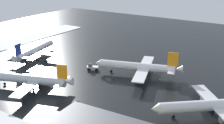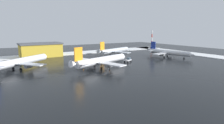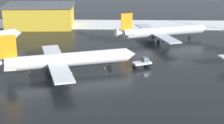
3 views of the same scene
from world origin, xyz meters
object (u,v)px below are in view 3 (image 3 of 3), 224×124
(pushback_tug, at_px, (143,62))
(airplane_parked_portside, at_px, (162,31))
(ground_crew_beside_wing, at_px, (53,75))
(ground_crew_by_nose_gear, at_px, (72,75))
(airplane_parked_starboard, at_px, (65,60))
(traffic_cone_mid_line, at_px, (105,68))
(traffic_cone_near_nose, at_px, (29,72))
(cargo_hangar, at_px, (40,16))

(pushback_tug, bearing_deg, airplane_parked_portside, 49.39)
(ground_crew_beside_wing, distance_m, ground_crew_by_nose_gear, 4.30)
(ground_crew_by_nose_gear, bearing_deg, airplane_parked_starboard, 106.36)
(ground_crew_by_nose_gear, relative_size, traffic_cone_mid_line, 3.11)
(airplane_parked_portside, bearing_deg, traffic_cone_near_nose, -157.89)
(airplane_parked_portside, relative_size, pushback_tug, 6.16)
(airplane_parked_starboard, relative_size, ground_crew_beside_wing, 19.63)
(traffic_cone_near_nose, height_order, traffic_cone_mid_line, same)
(cargo_hangar, bearing_deg, airplane_parked_portside, 153.19)
(airplane_parked_starboard, height_order, ground_crew_beside_wing, airplane_parked_starboard)
(airplane_parked_starboard, relative_size, airplane_parked_portside, 1.07)
(airplane_parked_starboard, bearing_deg, pushback_tug, -2.53)
(ground_crew_beside_wing, xyz_separation_m, traffic_cone_near_nose, (6.45, -3.54, -0.70))
(pushback_tug, distance_m, ground_crew_beside_wing, 22.69)
(ground_crew_by_nose_gear, xyz_separation_m, traffic_cone_near_nose, (10.75, -3.69, -0.70))
(airplane_parked_starboard, relative_size, traffic_cone_near_nose, 61.02)
(airplane_parked_portside, distance_m, traffic_cone_near_nose, 46.54)
(ground_crew_beside_wing, height_order, ground_crew_by_nose_gear, same)
(ground_crew_beside_wing, bearing_deg, cargo_hangar, -55.74)
(airplane_parked_starboard, xyz_separation_m, traffic_cone_near_nose, (8.69, 0.22, -3.10))
(pushback_tug, bearing_deg, traffic_cone_mid_line, 164.86)
(traffic_cone_near_nose, distance_m, traffic_cone_mid_line, 18.22)
(airplane_parked_starboard, bearing_deg, ground_crew_by_nose_gear, -79.81)
(pushback_tug, bearing_deg, traffic_cone_near_nose, 166.34)
(pushback_tug, bearing_deg, cargo_hangar, 104.33)
(pushback_tug, relative_size, ground_crew_beside_wing, 2.98)
(ground_crew_by_nose_gear, bearing_deg, airplane_parked_portside, 43.77)
(airplane_parked_starboard, relative_size, cargo_hangar, 1.30)
(ground_crew_by_nose_gear, relative_size, cargo_hangar, 0.07)
(pushback_tug, height_order, cargo_hangar, cargo_hangar)
(airplane_parked_portside, height_order, ground_crew_beside_wing, airplane_parked_portside)
(ground_crew_by_nose_gear, bearing_deg, ground_crew_beside_wing, 166.67)
(airplane_parked_starboard, height_order, cargo_hangar, airplane_parked_starboard)
(traffic_cone_near_nose, bearing_deg, pushback_tug, -169.17)
(airplane_parked_portside, xyz_separation_m, cargo_hangar, (43.28, -19.00, 1.26))
(ground_crew_beside_wing, relative_size, cargo_hangar, 0.07)
(pushback_tug, xyz_separation_m, ground_crew_beside_wing, (20.91, 8.78, -0.31))
(airplane_parked_starboard, xyz_separation_m, cargo_hangar, (17.21, -49.60, 1.07))
(ground_crew_beside_wing, bearing_deg, traffic_cone_mid_line, -129.08)
(traffic_cone_near_nose, relative_size, traffic_cone_mid_line, 1.00)
(traffic_cone_near_nose, xyz_separation_m, traffic_cone_mid_line, (-17.85, -3.67, 0.00))
(pushback_tug, bearing_deg, airplane_parked_starboard, 170.54)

